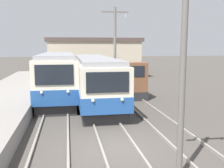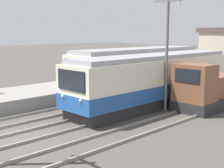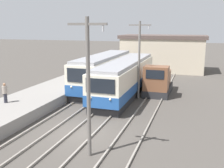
{
  "view_description": "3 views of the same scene",
  "coord_description": "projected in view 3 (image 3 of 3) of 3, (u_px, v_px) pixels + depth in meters",
  "views": [
    {
      "loc": [
        -1.82,
        -10.24,
        4.27
      ],
      "look_at": [
        1.23,
        7.69,
        1.64
      ],
      "focal_mm": 42.0,
      "sensor_mm": 36.0,
      "label": 1
    },
    {
      "loc": [
        13.08,
        -6.62,
        4.88
      ],
      "look_at": [
        -0.89,
        7.0,
        1.64
      ],
      "focal_mm": 50.0,
      "sensor_mm": 36.0,
      "label": 2
    },
    {
      "loc": [
        6.74,
        -14.32,
        6.66
      ],
      "look_at": [
        0.1,
        6.06,
        1.92
      ],
      "focal_mm": 42.0,
      "sensor_mm": 36.0,
      "label": 3
    }
  ],
  "objects": [
    {
      "name": "ground_plane",
      "position": [
        81.0,
        132.0,
        16.77
      ],
      "size": [
        200.0,
        200.0,
        0.0
      ],
      "primitive_type": "plane",
      "color": "#47423D"
    },
    {
      "name": "platform_left",
      "position": [
        1.0,
        116.0,
        18.57
      ],
      "size": [
        4.5,
        54.0,
        0.87
      ],
      "primitive_type": "cube",
      "color": "gray",
      "rests_on": "ground"
    },
    {
      "name": "shunting_locomotive",
      "position": [
        158.0,
        82.0,
        26.2
      ],
      "size": [
        2.4,
        5.19,
        3.0
      ],
      "color": "#28282B",
      "rests_on": "ground"
    },
    {
      "name": "track_center",
      "position": [
        84.0,
        132.0,
        16.7
      ],
      "size": [
        1.54,
        60.0,
        0.14
      ],
      "color": "gray",
      "rests_on": "ground"
    },
    {
      "name": "catenary_mast_mid",
      "position": [
        139.0,
        57.0,
        23.93
      ],
      "size": [
        2.0,
        0.2,
        7.11
      ],
      "color": "slate",
      "rests_on": "ground"
    },
    {
      "name": "person_on_platform",
      "position": [
        5.0,
        92.0,
        20.1
      ],
      "size": [
        0.38,
        0.38,
        1.55
      ],
      "color": "#282833",
      "rests_on": "platform_left"
    },
    {
      "name": "track_left",
      "position": [
        46.0,
        127.0,
        17.54
      ],
      "size": [
        1.54,
        60.0,
        0.14
      ],
      "color": "gray",
      "rests_on": "ground"
    },
    {
      "name": "catenary_mast_near",
      "position": [
        88.0,
        84.0,
        12.96
      ],
      "size": [
        2.0,
        0.2,
        7.11
      ],
      "color": "slate",
      "rests_on": "ground"
    },
    {
      "name": "station_building",
      "position": [
        163.0,
        53.0,
        39.79
      ],
      "size": [
        12.6,
        6.3,
        5.35
      ],
      "color": "beige",
      "rests_on": "ground"
    },
    {
      "name": "commuter_train_center",
      "position": [
        126.0,
        79.0,
        25.79
      ],
      "size": [
        2.84,
        14.45,
        3.44
      ],
      "color": "#28282B",
      "rests_on": "ground"
    },
    {
      "name": "commuter_train_left",
      "position": [
        104.0,
        74.0,
        27.96
      ],
      "size": [
        2.84,
        12.49,
        3.69
      ],
      "color": "#28282B",
      "rests_on": "ground"
    },
    {
      "name": "track_right",
      "position": [
        130.0,
        138.0,
        15.79
      ],
      "size": [
        1.54,
        60.0,
        0.14
      ],
      "color": "gray",
      "rests_on": "ground"
    }
  ]
}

